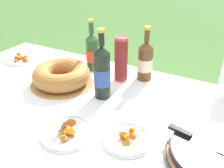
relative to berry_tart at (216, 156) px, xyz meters
The scene contains 12 objects.
garden_table 0.56m from the berry_tart, behind, with size 1.90×1.04×0.67m.
tablecloth 0.55m from the berry_tart, behind, with size 1.91×1.05×0.10m.
berry_tart is the anchor object (origin of this frame).
serving_knife 0.05m from the berry_tart, 167.80° to the left, with size 0.37×0.10×0.01m.
bundt_cake 0.86m from the berry_tart, 166.20° to the left, with size 0.34×0.34×0.10m.
cup_stack 0.70m from the berry_tart, 145.13° to the left, with size 0.07×0.07×0.25m.
cider_bottle_green 0.90m from the berry_tart, 150.59° to the left, with size 0.08×0.08×0.31m.
cider_bottle_amber 0.66m from the berry_tart, 133.90° to the left, with size 0.08×0.08×0.30m.
juice_bottle_red 0.61m from the berry_tart, 161.14° to the left, with size 0.08×0.08×0.35m.
snack_plate_near 0.57m from the berry_tart, 167.23° to the right, with size 0.22×0.22×0.05m.
snack_plate_left 0.32m from the berry_tart, behind, with size 0.20×0.20×0.05m.
snack_plate_right 1.31m from the berry_tart, 165.52° to the left, with size 0.21×0.21×0.06m.
Camera 1 is at (0.53, -0.80, 1.35)m, focal length 40.00 mm.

